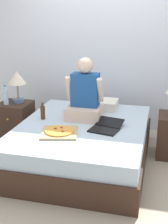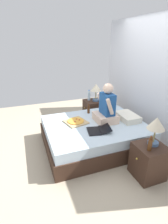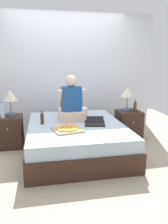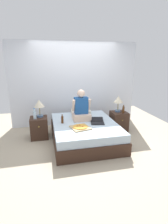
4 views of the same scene
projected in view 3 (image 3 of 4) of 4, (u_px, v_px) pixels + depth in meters
ground_plane at (76, 151)px, 3.71m from camera, size 5.87×5.87×0.00m
wall_back at (66, 73)px, 4.72m from camera, size 3.87×0.12×2.50m
bed at (76, 138)px, 3.65m from camera, size 1.57×1.98×0.48m
nightstand_left at (10, 132)px, 3.85m from camera, size 0.44×0.47×0.55m
lamp_on_left_nightstand at (10, 97)px, 3.77m from camera, size 0.26×0.26×0.45m
water_bottle at (2, 111)px, 3.66m from camera, size 0.07×0.07×0.28m
nightstand_right at (129, 125)px, 4.27m from camera, size 0.44×0.47×0.55m
lamp_on_right_nightstand at (127, 94)px, 4.17m from camera, size 0.26×0.26×0.45m
beer_bottle at (135, 107)px, 4.10m from camera, size 0.06×0.06×0.23m
pillow at (73, 111)px, 4.27m from camera, size 0.52×0.34×0.12m
person_seated at (72, 104)px, 3.77m from camera, size 0.47×0.40×0.78m
laptop at (95, 123)px, 3.57m from camera, size 0.39×0.47×0.07m
pizza_box at (67, 129)px, 3.23m from camera, size 0.48×0.48×0.05m
beer_bottle_on_bed at (42, 119)px, 3.55m from camera, size 0.06×0.06×0.22m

